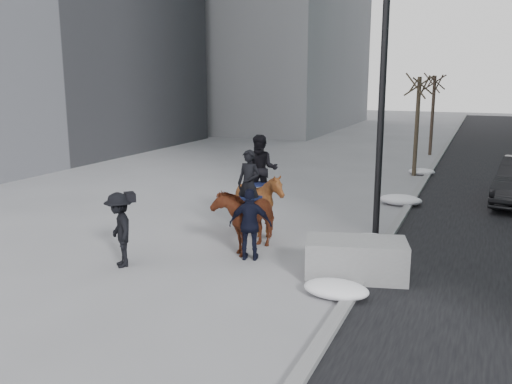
% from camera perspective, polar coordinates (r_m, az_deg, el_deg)
% --- Properties ---
extents(ground, '(120.00, 120.00, 0.00)m').
position_cam_1_polar(ground, '(12.99, -2.09, -7.51)').
color(ground, gray).
rests_on(ground, ground).
extents(curb, '(0.25, 90.00, 0.12)m').
position_cam_1_polar(curb, '(21.62, 16.67, 0.13)').
color(curb, gray).
rests_on(curb, ground).
extents(planter, '(2.38, 1.61, 0.87)m').
position_cam_1_polar(planter, '(12.15, 10.46, -6.96)').
color(planter, gray).
rests_on(planter, ground).
extents(tree_near, '(1.20, 1.20, 4.81)m').
position_cam_1_polar(tree_near, '(24.91, 16.60, 7.12)').
color(tree_near, '#34291F').
rests_on(tree_near, ground).
extents(tree_far, '(1.20, 1.20, 4.86)m').
position_cam_1_polar(tree_far, '(31.89, 18.10, 8.07)').
color(tree_far, '#32281D').
rests_on(tree_far, ground).
extents(mounted_left, '(1.19, 2.08, 2.55)m').
position_cam_1_polar(mounted_left, '(13.80, -0.97, -2.21)').
color(mounted_left, '#531C10').
rests_on(mounted_left, ground).
extents(mounted_right, '(1.91, 2.03, 2.80)m').
position_cam_1_polar(mounted_right, '(14.91, 0.38, -0.43)').
color(mounted_right, '#491E0E').
rests_on(mounted_right, ground).
extents(feeder, '(1.11, 0.99, 1.75)m').
position_cam_1_polar(feeder, '(12.99, -0.59, -3.44)').
color(feeder, black).
rests_on(feeder, ground).
extents(camera_crew, '(1.27, 1.25, 1.75)m').
position_cam_1_polar(camera_crew, '(12.94, -14.16, -3.84)').
color(camera_crew, black).
rests_on(camera_crew, ground).
extents(lamppost, '(0.25, 2.06, 9.09)m').
position_cam_1_polar(lamppost, '(15.12, 13.46, 14.19)').
color(lamppost, black).
rests_on(lamppost, ground).
extents(snow_piles, '(1.43, 15.75, 0.36)m').
position_cam_1_polar(snow_piles, '(17.25, 13.95, -2.33)').
color(snow_piles, white).
rests_on(snow_piles, ground).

